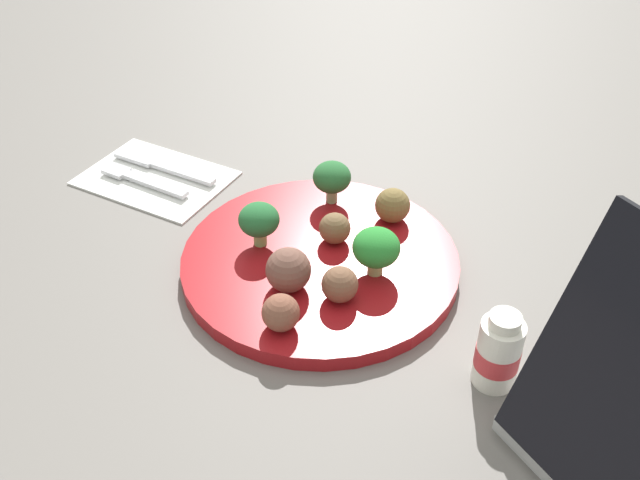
{
  "coord_description": "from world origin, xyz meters",
  "views": [
    {
      "loc": [
        -0.29,
        0.47,
        0.47
      ],
      "look_at": [
        0.0,
        0.0,
        0.04
      ],
      "focal_mm": 40.13,
      "sensor_mm": 36.0,
      "label": 1
    }
  ],
  "objects_px": {
    "broccoli_floret_front_left": "(376,248)",
    "meatball_center": "(393,205)",
    "plate": "(320,262)",
    "broccoli_floret_mid_right": "(332,178)",
    "meatball_far_rim": "(281,313)",
    "meatball_front_left": "(331,227)",
    "broccoli_floret_near_rim": "(259,220)",
    "knife": "(160,165)",
    "yogurt_bottle": "(498,352)",
    "meatball_near_rim": "(340,284)",
    "napkin": "(156,177)",
    "fork": "(140,179)",
    "meatball_mid_left": "(288,270)"
  },
  "relations": [
    {
      "from": "broccoli_floret_mid_right",
      "to": "knife",
      "type": "bearing_deg",
      "value": 8.92
    },
    {
      "from": "meatball_far_rim",
      "to": "meatball_front_left",
      "type": "height_order",
      "value": "meatball_far_rim"
    },
    {
      "from": "meatball_far_rim",
      "to": "yogurt_bottle",
      "type": "bearing_deg",
      "value": -162.87
    },
    {
      "from": "broccoli_floret_front_left",
      "to": "knife",
      "type": "relative_size",
      "value": 0.34
    },
    {
      "from": "broccoli_floret_front_left",
      "to": "broccoli_floret_mid_right",
      "type": "bearing_deg",
      "value": -39.63
    },
    {
      "from": "meatball_far_rim",
      "to": "napkin",
      "type": "relative_size",
      "value": 0.2
    },
    {
      "from": "broccoli_floret_front_left",
      "to": "knife",
      "type": "distance_m",
      "value": 0.33
    },
    {
      "from": "plate",
      "to": "fork",
      "type": "bearing_deg",
      "value": -3.84
    },
    {
      "from": "plate",
      "to": "yogurt_bottle",
      "type": "height_order",
      "value": "yogurt_bottle"
    },
    {
      "from": "meatball_far_rim",
      "to": "plate",
      "type": "bearing_deg",
      "value": -77.11
    },
    {
      "from": "broccoli_floret_near_rim",
      "to": "meatball_center",
      "type": "distance_m",
      "value": 0.14
    },
    {
      "from": "plate",
      "to": "meatball_front_left",
      "type": "bearing_deg",
      "value": -82.14
    },
    {
      "from": "meatball_center",
      "to": "meatball_near_rim",
      "type": "height_order",
      "value": "meatball_center"
    },
    {
      "from": "broccoli_floret_mid_right",
      "to": "napkin",
      "type": "relative_size",
      "value": 0.28
    },
    {
      "from": "broccoli_floret_near_rim",
      "to": "yogurt_bottle",
      "type": "height_order",
      "value": "yogurt_bottle"
    },
    {
      "from": "plate",
      "to": "meatball_far_rim",
      "type": "distance_m",
      "value": 0.11
    },
    {
      "from": "broccoli_floret_front_left",
      "to": "napkin",
      "type": "height_order",
      "value": "broccoli_floret_front_left"
    },
    {
      "from": "meatball_far_rim",
      "to": "meatball_front_left",
      "type": "xyz_separation_m",
      "value": [
        0.03,
        -0.13,
        -0.0
      ]
    },
    {
      "from": "plate",
      "to": "broccoli_floret_near_rim",
      "type": "distance_m",
      "value": 0.07
    },
    {
      "from": "plate",
      "to": "broccoli_floret_mid_right",
      "type": "distance_m",
      "value": 0.1
    },
    {
      "from": "meatball_far_rim",
      "to": "napkin",
      "type": "xyz_separation_m",
      "value": [
        0.28,
        -0.14,
        -0.03
      ]
    },
    {
      "from": "broccoli_floret_front_left",
      "to": "meatball_center",
      "type": "relative_size",
      "value": 1.33
    },
    {
      "from": "meatball_center",
      "to": "knife",
      "type": "distance_m",
      "value": 0.3
    },
    {
      "from": "broccoli_floret_front_left",
      "to": "meatball_near_rim",
      "type": "xyz_separation_m",
      "value": [
        0.01,
        0.05,
        -0.01
      ]
    },
    {
      "from": "meatball_center",
      "to": "meatball_mid_left",
      "type": "relative_size",
      "value": 0.87
    },
    {
      "from": "yogurt_bottle",
      "to": "meatball_far_rim",
      "type": "bearing_deg",
      "value": 17.13
    },
    {
      "from": "broccoli_floret_mid_right",
      "to": "yogurt_bottle",
      "type": "relative_size",
      "value": 0.65
    },
    {
      "from": "meatball_front_left",
      "to": "meatball_near_rim",
      "type": "relative_size",
      "value": 0.94
    },
    {
      "from": "napkin",
      "to": "knife",
      "type": "relative_size",
      "value": 1.17
    },
    {
      "from": "broccoli_floret_front_left",
      "to": "meatball_center",
      "type": "bearing_deg",
      "value": -73.04
    },
    {
      "from": "meatball_center",
      "to": "napkin",
      "type": "height_order",
      "value": "meatball_center"
    },
    {
      "from": "fork",
      "to": "plate",
      "type": "bearing_deg",
      "value": 176.16
    },
    {
      "from": "broccoli_floret_front_left",
      "to": "broccoli_floret_near_rim",
      "type": "bearing_deg",
      "value": 10.32
    },
    {
      "from": "meatball_center",
      "to": "knife",
      "type": "xyz_separation_m",
      "value": [
        0.3,
        0.04,
        -0.03
      ]
    },
    {
      "from": "meatball_near_rim",
      "to": "meatball_center",
      "type": "bearing_deg",
      "value": -83.33
    },
    {
      "from": "napkin",
      "to": "plate",
      "type": "bearing_deg",
      "value": 172.01
    },
    {
      "from": "broccoli_floret_mid_right",
      "to": "yogurt_bottle",
      "type": "bearing_deg",
      "value": 150.73
    },
    {
      "from": "broccoli_floret_front_left",
      "to": "meatball_far_rim",
      "type": "height_order",
      "value": "broccoli_floret_front_left"
    },
    {
      "from": "yogurt_bottle",
      "to": "broccoli_floret_near_rim",
      "type": "bearing_deg",
      "value": -6.95
    },
    {
      "from": "plate",
      "to": "meatball_center",
      "type": "height_order",
      "value": "meatball_center"
    },
    {
      "from": "meatball_mid_left",
      "to": "yogurt_bottle",
      "type": "distance_m",
      "value": 0.2
    },
    {
      "from": "meatball_mid_left",
      "to": "fork",
      "type": "relative_size",
      "value": 0.36
    },
    {
      "from": "broccoli_floret_front_left",
      "to": "meatball_far_rim",
      "type": "relative_size",
      "value": 1.44
    },
    {
      "from": "knife",
      "to": "meatball_near_rim",
      "type": "bearing_deg",
      "value": 162.7
    },
    {
      "from": "meatball_center",
      "to": "knife",
      "type": "bearing_deg",
      "value": 7.54
    },
    {
      "from": "plate",
      "to": "broccoli_floret_mid_right",
      "type": "height_order",
      "value": "broccoli_floret_mid_right"
    },
    {
      "from": "broccoli_floret_mid_right",
      "to": "meatball_far_rim",
      "type": "relative_size",
      "value": 1.41
    },
    {
      "from": "meatball_front_left",
      "to": "yogurt_bottle",
      "type": "relative_size",
      "value": 0.43
    },
    {
      "from": "knife",
      "to": "plate",
      "type": "bearing_deg",
      "value": 168.54
    },
    {
      "from": "napkin",
      "to": "knife",
      "type": "distance_m",
      "value": 0.02
    }
  ]
}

